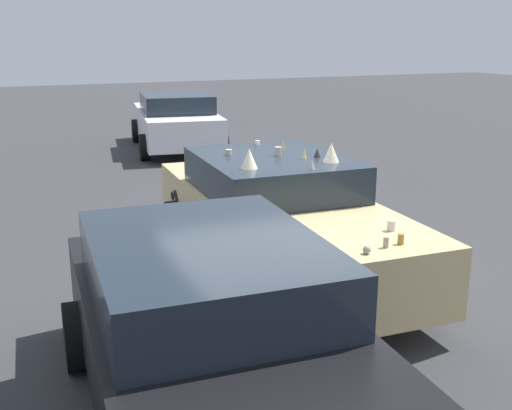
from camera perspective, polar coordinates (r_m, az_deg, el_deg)
ground_plane at (r=7.65m, az=2.08°, el=-6.27°), size 60.00×60.00×0.00m
art_car_decorated at (r=7.44m, az=2.01°, el=-1.02°), size 4.69×2.21×1.63m
parked_sedan_near_right at (r=15.75m, az=-7.30°, el=7.63°), size 4.33×2.47×1.38m
parked_sedan_row_back_center at (r=4.53m, az=-3.26°, el=-12.63°), size 4.58×2.22×1.39m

